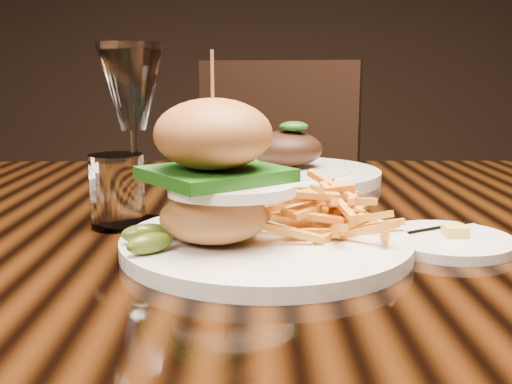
{
  "coord_description": "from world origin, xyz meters",
  "views": [
    {
      "loc": [
        -0.07,
        -0.7,
        0.92
      ],
      "look_at": [
        -0.06,
        -0.14,
        0.81
      ],
      "focal_mm": 42.0,
      "sensor_mm": 36.0,
      "label": 1
    }
  ],
  "objects_px": {
    "wine_glass": "(132,93)",
    "far_dish": "(286,169)",
    "chair_far": "(266,214)",
    "dining_table": "(305,277)",
    "burger_plate": "(256,204)"
  },
  "relations": [
    {
      "from": "wine_glass",
      "to": "far_dish",
      "type": "bearing_deg",
      "value": 56.12
    },
    {
      "from": "dining_table",
      "to": "far_dish",
      "type": "relative_size",
      "value": 5.34
    },
    {
      "from": "dining_table",
      "to": "far_dish",
      "type": "xyz_separation_m",
      "value": [
        -0.01,
        0.24,
        0.09
      ]
    },
    {
      "from": "dining_table",
      "to": "chair_far",
      "type": "height_order",
      "value": "chair_far"
    },
    {
      "from": "far_dish",
      "to": "chair_far",
      "type": "height_order",
      "value": "chair_far"
    },
    {
      "from": "chair_far",
      "to": "burger_plate",
      "type": "bearing_deg",
      "value": -74.29
    },
    {
      "from": "dining_table",
      "to": "wine_glass",
      "type": "relative_size",
      "value": 7.87
    },
    {
      "from": "wine_glass",
      "to": "far_dish",
      "type": "relative_size",
      "value": 0.68
    },
    {
      "from": "burger_plate",
      "to": "far_dish",
      "type": "distance_m",
      "value": 0.39
    },
    {
      "from": "dining_table",
      "to": "burger_plate",
      "type": "bearing_deg",
      "value": -113.54
    },
    {
      "from": "wine_glass",
      "to": "far_dish",
      "type": "xyz_separation_m",
      "value": [
        0.19,
        0.28,
        -0.13
      ]
    },
    {
      "from": "far_dish",
      "to": "chair_far",
      "type": "bearing_deg",
      "value": 91.27
    },
    {
      "from": "wine_glass",
      "to": "dining_table",
      "type": "bearing_deg",
      "value": 10.9
    },
    {
      "from": "dining_table",
      "to": "chair_far",
      "type": "distance_m",
      "value": 0.9
    },
    {
      "from": "burger_plate",
      "to": "wine_glass",
      "type": "xyz_separation_m",
      "value": [
        -0.13,
        0.1,
        0.1
      ]
    }
  ]
}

